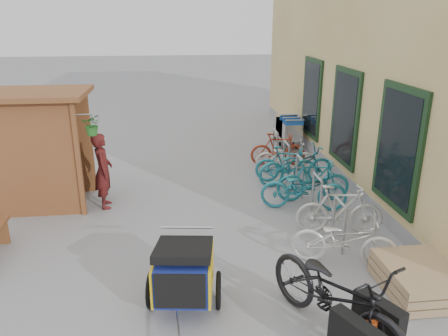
{
  "coord_description": "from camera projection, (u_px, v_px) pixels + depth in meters",
  "views": [
    {
      "loc": [
        -0.43,
        -6.45,
        3.79
      ],
      "look_at": [
        0.5,
        1.5,
        1.0
      ],
      "focal_mm": 35.0,
      "sensor_mm": 36.0,
      "label": 1
    }
  ],
  "objects": [
    {
      "name": "ground",
      "position": [
        205.0,
        254.0,
        7.34
      ],
      "size": [
        80.0,
        80.0,
        0.0
      ],
      "primitive_type": "plane",
      "color": "gray"
    },
    {
      "name": "building",
      "position": [
        443.0,
        29.0,
        11.12
      ],
      "size": [
        6.07,
        13.0,
        7.0
      ],
      "color": "#DBC27D",
      "rests_on": "ground"
    },
    {
      "name": "kiosk",
      "position": [
        33.0,
        134.0,
        8.79
      ],
      "size": [
        2.49,
        1.65,
        2.4
      ],
      "color": "brown",
      "rests_on": "ground"
    },
    {
      "name": "bike_rack",
      "position": [
        300.0,
        172.0,
        9.67
      ],
      "size": [
        0.05,
        5.35,
        0.86
      ],
      "color": "#A5A8AD",
      "rests_on": "ground"
    },
    {
      "name": "pallet_stack",
      "position": [
        419.0,
        279.0,
        6.29
      ],
      "size": [
        1.0,
        1.2,
        0.4
      ],
      "color": "tan",
      "rests_on": "ground"
    },
    {
      "name": "shopping_carts",
      "position": [
        288.0,
        127.0,
        13.29
      ],
      "size": [
        0.56,
        1.55,
        1.0
      ],
      "color": "silver",
      "rests_on": "ground"
    },
    {
      "name": "child_trailer",
      "position": [
        184.0,
        271.0,
        5.87
      ],
      "size": [
        1.05,
        1.71,
        0.99
      ],
      "rotation": [
        0.0,
        0.0,
        -0.13
      ],
      "color": "navy",
      "rests_on": "ground"
    },
    {
      "name": "cargo_bike",
      "position": [
        337.0,
        296.0,
        5.29
      ],
      "size": [
        1.67,
        2.34,
        1.17
      ],
      "rotation": [
        0.0,
        0.0,
        0.45
      ],
      "color": "black",
      "rests_on": "ground"
    },
    {
      "name": "person_kiosk",
      "position": [
        103.0,
        171.0,
        8.95
      ],
      "size": [
        0.46,
        0.63,
        1.58
      ],
      "primitive_type": "imported",
      "rotation": [
        0.0,
        0.0,
        1.72
      ],
      "color": "maroon",
      "rests_on": "ground"
    },
    {
      "name": "bike_0",
      "position": [
        344.0,
        240.0,
        6.92
      ],
      "size": [
        1.75,
        1.08,
        0.87
      ],
      "primitive_type": "imported",
      "rotation": [
        0.0,
        0.0,
        1.24
      ],
      "color": "silver",
      "rests_on": "ground"
    },
    {
      "name": "bike_1",
      "position": [
        340.0,
        210.0,
        7.89
      ],
      "size": [
        1.63,
        0.69,
        0.95
      ],
      "primitive_type": "imported",
      "rotation": [
        0.0,
        0.0,
        1.41
      ],
      "color": "silver",
      "rests_on": "ground"
    },
    {
      "name": "bike_2",
      "position": [
        304.0,
        188.0,
        8.92
      ],
      "size": [
        1.85,
        1.0,
        0.92
      ],
      "primitive_type": "imported",
      "rotation": [
        0.0,
        0.0,
        1.34
      ],
      "color": "teal",
      "rests_on": "ground"
    },
    {
      "name": "bike_3",
      "position": [
        313.0,
        180.0,
        9.31
      ],
      "size": [
        1.6,
        0.53,
        0.95
      ],
      "primitive_type": "imported",
      "rotation": [
        0.0,
        0.0,
        1.51
      ],
      "color": "teal",
      "rests_on": "ground"
    },
    {
      "name": "bike_4",
      "position": [
        296.0,
        165.0,
        10.22
      ],
      "size": [
        1.89,
        0.85,
        0.96
      ],
      "primitive_type": "imported",
      "rotation": [
        0.0,
        0.0,
        1.69
      ],
      "color": "teal",
      "rests_on": "ground"
    },
    {
      "name": "bike_5",
      "position": [
        287.0,
        165.0,
        10.37
      ],
      "size": [
        1.56,
        0.78,
        0.9
      ],
      "primitive_type": "imported",
      "rotation": [
        0.0,
        0.0,
        1.32
      ],
      "color": "teal",
      "rests_on": "ground"
    },
    {
      "name": "bike_6",
      "position": [
        285.0,
        156.0,
        11.15
      ],
      "size": [
        1.57,
        0.7,
        0.8
      ],
      "primitive_type": "imported",
      "rotation": [
        0.0,
        0.0,
        1.46
      ],
      "color": "silver",
      "rests_on": "ground"
    },
    {
      "name": "bike_7",
      "position": [
        278.0,
        149.0,
        11.61
      ],
      "size": [
        1.5,
        0.56,
        0.88
      ],
      "primitive_type": "imported",
      "rotation": [
        0.0,
        0.0,
        1.47
      ],
      "color": "#97341B",
      "rests_on": "ground"
    }
  ]
}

